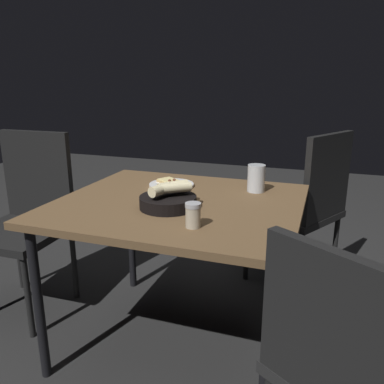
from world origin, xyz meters
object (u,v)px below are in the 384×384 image
dining_table (179,214)px  pepper_shaker (193,217)px  chair_far (354,366)px  bread_basket (168,200)px  chair_near (27,211)px  pizza_plate (172,184)px  beer_glass (256,180)px  chair_spare (307,202)px

dining_table → pepper_shaker: size_ratio=11.51×
dining_table → chair_far: (0.55, 0.71, -0.17)m
pepper_shaker → dining_table: bearing=-149.9°
bread_basket → chair_near: chair_near is taller
dining_table → chair_near: size_ratio=1.09×
chair_near → pizza_plate: bearing=100.6°
pepper_shaker → chair_near: chair_near is taller
dining_table → chair_near: 0.91m
pepper_shaker → chair_far: (0.27, 0.55, -0.27)m
beer_glass → chair_spare: size_ratio=0.14×
beer_glass → pepper_shaker: size_ratio=1.41×
chair_near → chair_spare: (-0.68, 1.40, -0.00)m
beer_glass → chair_near: 1.22m
beer_glass → pepper_shaker: beer_glass is taller
chair_far → chair_spare: 1.31m
dining_table → pepper_shaker: (0.28, 0.16, 0.10)m
chair_near → chair_far: bearing=69.0°
chair_near → bread_basket: bearing=79.2°
pizza_plate → bread_basket: bearing=19.7°
dining_table → beer_glass: 0.41m
chair_far → pepper_shaker: bearing=-116.4°
bread_basket → pizza_plate: bearing=-160.3°
chair_near → chair_spare: chair_near is taller
chair_far → dining_table: bearing=-127.7°
beer_glass → pepper_shaker: 0.55m
pizza_plate → pepper_shaker: (0.49, 0.28, 0.03)m
pepper_shaker → chair_near: 1.13m
chair_near → beer_glass: bearing=99.2°
bread_basket → chair_spare: chair_spare is taller
chair_far → pizza_plate: bearing=-132.5°
chair_far → chair_spare: bearing=-171.1°
dining_table → pepper_shaker: pepper_shaker is taller
beer_glass → chair_far: size_ratio=0.15×
pizza_plate → chair_near: size_ratio=0.23×
pepper_shaker → beer_glass: bearing=166.5°
bread_basket → chair_far: (0.45, 0.72, -0.26)m
chair_near → chair_far: chair_near is taller
beer_glass → chair_near: chair_near is taller
pepper_shaker → chair_spare: chair_spare is taller
dining_table → bread_basket: 0.14m
dining_table → chair_far: 0.91m
bread_basket → beer_glass: size_ratio=1.85×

